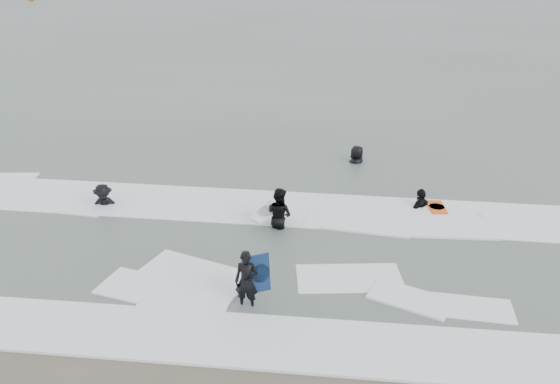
# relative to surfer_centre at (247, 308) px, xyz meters

# --- Properties ---
(ground) EXTENTS (320.00, 320.00, 0.00)m
(ground) POSITION_rel_surfer_centre_xyz_m (0.23, -0.59, 0.00)
(ground) COLOR brown
(ground) RESTS_ON ground
(sea) EXTENTS (320.00, 320.00, 0.00)m
(sea) POSITION_rel_surfer_centre_xyz_m (0.23, 79.41, 0.06)
(sea) COLOR #47544C
(sea) RESTS_ON ground
(surfer_centre) EXTENTS (0.59, 0.41, 1.55)m
(surfer_centre) POSITION_rel_surfer_centre_xyz_m (0.00, 0.00, 0.00)
(surfer_centre) COLOR black
(surfer_centre) RESTS_ON ground
(surfer_wading) EXTENTS (1.13, 1.04, 1.86)m
(surfer_wading) POSITION_rel_surfer_centre_xyz_m (0.22, 4.22, 0.00)
(surfer_wading) COLOR black
(surfer_wading) RESTS_ON ground
(surfer_breaker) EXTENTS (1.19, 0.84, 1.69)m
(surfer_breaker) POSITION_rel_surfer_centre_xyz_m (-5.70, 4.83, 0.00)
(surfer_breaker) COLOR black
(surfer_breaker) RESTS_ON ground
(surfer_right_near) EXTENTS (1.05, 1.09, 1.82)m
(surfer_right_near) POSITION_rel_surfer_centre_xyz_m (4.71, 6.19, 0.00)
(surfer_right_near) COLOR black
(surfer_right_near) RESTS_ON ground
(surfer_right_far) EXTENTS (1.05, 1.09, 1.88)m
(surfer_right_far) POSITION_rel_surfer_centre_xyz_m (2.60, 10.01, 0.00)
(surfer_right_far) COLOR black
(surfer_right_far) RESTS_ON ground
(surf_foam) EXTENTS (30.03, 9.06, 0.09)m
(surf_foam) POSITION_rel_surfer_centre_xyz_m (0.23, 3.11, 0.04)
(surf_foam) COLOR white
(surf_foam) RESTS_ON ground
(bodyboards) EXTENTS (6.17, 6.48, 1.25)m
(bodyboards) POSITION_rel_surfer_centre_xyz_m (1.79, 3.51, 0.50)
(bodyboards) COLOR #0F2246
(bodyboards) RESTS_ON ground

